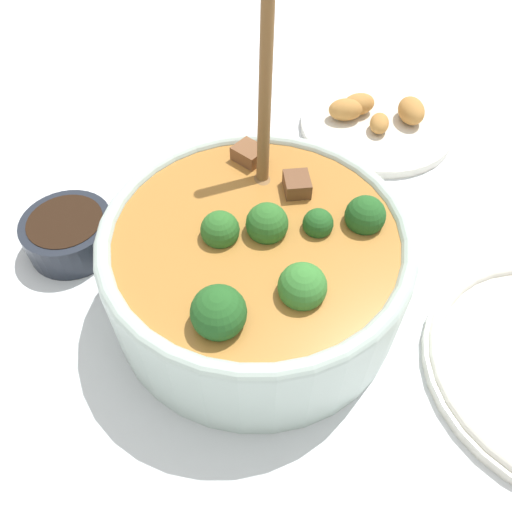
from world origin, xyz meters
TOP-DOWN VIEW (x-y plane):
  - ground_plane at (0.00, 0.00)m, footprint 4.00×4.00m
  - stew_bowl at (-0.00, -0.00)m, footprint 0.29×0.29m
  - condiment_bowl at (0.13, 0.18)m, footprint 0.10×0.10m
  - food_plate at (0.23, -0.25)m, footprint 0.21×0.21m

SIDE VIEW (x-z plane):
  - ground_plane at x=0.00m, z-range 0.00..0.00m
  - food_plate at x=0.23m, z-range -0.01..0.03m
  - condiment_bowl at x=0.13m, z-range 0.00..0.05m
  - stew_bowl at x=0.00m, z-range -0.09..0.22m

